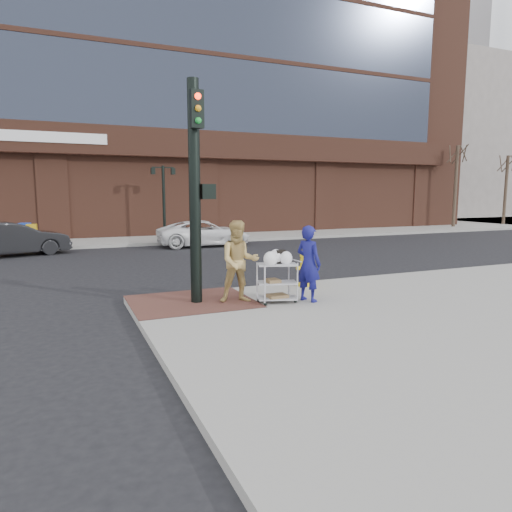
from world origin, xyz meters
name	(u,v)px	position (x,y,z in m)	size (l,w,h in m)	color
ground	(229,314)	(0.00, 0.00, 0.00)	(220.00, 220.00, 0.00)	black
sidewalk_far	(238,220)	(12.50, 32.00, 0.07)	(65.00, 36.00, 0.15)	gray
brick_curb_ramp	(191,301)	(-0.60, 0.90, 0.16)	(2.80, 2.40, 0.01)	#552B28
bank_building	(158,55)	(5.00, 31.00, 14.15)	(42.00, 26.00, 28.00)	brown
filler_block	(419,144)	(40.00, 38.00, 9.00)	(14.00, 20.00, 18.00)	slate
bare_tree_a	(458,144)	(24.00, 16.50, 6.27)	(1.80, 1.80, 7.20)	#382B21
bare_tree_b	(508,154)	(30.00, 17.00, 5.79)	(1.80, 1.80, 6.70)	#382B21
lamp_post	(164,194)	(2.00, 16.00, 2.62)	(1.32, 0.22, 4.00)	black
traffic_signal_pole	(196,186)	(-0.48, 0.77, 2.83)	(0.61, 0.51, 5.00)	black
woman_blue	(309,264)	(1.94, -0.12, 1.04)	(0.65, 0.43, 1.78)	navy
pedestrian_tan	(239,262)	(0.42, 0.42, 1.10)	(0.92, 0.72, 1.90)	tan
sedan_dark	(14,239)	(-5.19, 12.53, 0.72)	(1.53, 4.38, 1.44)	black
minivan_white	(204,233)	(3.34, 12.87, 0.65)	(2.16, 4.68, 1.30)	white
utility_cart	(277,279)	(1.20, 0.03, 0.71)	(0.99, 0.74, 1.23)	#AFAFB4
fire_hydrant	(304,268)	(2.69, 1.41, 0.64)	(0.45, 0.32, 0.96)	yellow
newsbox_yellow	(32,235)	(-4.58, 14.77, 0.68)	(0.44, 0.40, 1.06)	gold
newsbox_blue	(25,234)	(-4.90, 15.12, 0.70)	(0.46, 0.42, 1.10)	#1A3EAE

